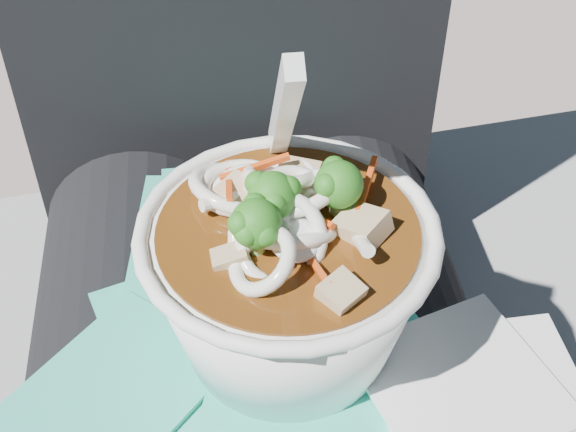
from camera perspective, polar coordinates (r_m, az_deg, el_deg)
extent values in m
cylinder|color=black|center=(0.60, 7.26, -14.15)|extent=(0.16, 0.48, 0.16)
cube|color=#2AB299|center=(0.51, -6.70, -11.95)|extent=(0.19, 0.19, 0.00)
cube|color=#2AB299|center=(0.51, 2.31, -10.91)|extent=(0.18, 0.17, 0.00)
cube|color=#2AB299|center=(0.52, -1.19, -9.07)|extent=(0.24, 0.23, 0.00)
cube|color=#2AB299|center=(0.58, -0.99, -1.73)|extent=(0.16, 0.18, 0.00)
cube|color=#2AB299|center=(0.56, -2.94, -3.38)|extent=(0.19, 0.20, 0.00)
cube|color=#2AB299|center=(0.50, -12.36, -12.14)|extent=(0.16, 0.16, 0.00)
cube|color=white|center=(0.49, 14.05, -13.04)|extent=(0.13, 0.13, 0.00)
cube|color=white|center=(0.49, 12.20, -11.62)|extent=(0.13, 0.13, 0.00)
torus|color=white|center=(0.44, 0.00, -1.13)|extent=(0.17, 0.17, 0.01)
cylinder|color=#4A260A|center=(0.45, 0.00, -1.41)|extent=(0.15, 0.15, 0.01)
torus|color=white|center=(0.44, -0.23, 0.08)|extent=(0.04, 0.04, 0.03)
torus|color=white|center=(0.45, 1.22, 0.12)|extent=(0.06, 0.07, 0.03)
torus|color=white|center=(0.45, 1.11, 1.63)|extent=(0.06, 0.06, 0.04)
torus|color=white|center=(0.41, -1.86, -3.17)|extent=(0.05, 0.06, 0.04)
torus|color=white|center=(0.47, -3.72, 1.91)|extent=(0.07, 0.07, 0.03)
torus|color=white|center=(0.47, -0.05, 2.34)|extent=(0.05, 0.05, 0.02)
torus|color=white|center=(0.43, -0.79, -2.46)|extent=(0.07, 0.06, 0.03)
torus|color=white|center=(0.45, -1.21, 0.50)|extent=(0.05, 0.05, 0.03)
torus|color=white|center=(0.43, -0.76, -1.61)|extent=(0.08, 0.06, 0.06)
torus|color=white|center=(0.44, 0.14, -1.23)|extent=(0.07, 0.06, 0.04)
torus|color=white|center=(0.46, -0.65, 2.90)|extent=(0.06, 0.05, 0.03)
torus|color=white|center=(0.46, -3.30, 2.04)|extent=(0.06, 0.06, 0.01)
torus|color=white|center=(0.45, 0.53, 1.85)|extent=(0.05, 0.05, 0.02)
torus|color=white|center=(0.46, -2.72, 1.18)|extent=(0.06, 0.06, 0.03)
cylinder|color=white|center=(0.44, -1.91, 0.18)|extent=(0.03, 0.02, 0.02)
cylinder|color=white|center=(0.45, -4.44, 1.11)|extent=(0.03, 0.02, 0.01)
cylinder|color=white|center=(0.43, 5.15, -1.72)|extent=(0.01, 0.04, 0.02)
cylinder|color=white|center=(0.45, -1.38, 1.48)|extent=(0.03, 0.02, 0.01)
cylinder|color=#82A750|center=(0.45, 3.56, 1.10)|extent=(0.01, 0.01, 0.02)
sphere|color=#195E15|center=(0.44, 3.63, 2.26)|extent=(0.03, 0.03, 0.03)
sphere|color=#195E15|center=(0.45, 3.08, 3.01)|extent=(0.01, 0.01, 0.01)
sphere|color=#195E15|center=(0.45, 4.27, 2.87)|extent=(0.01, 0.01, 0.01)
sphere|color=#195E15|center=(0.43, 2.80, 2.20)|extent=(0.01, 0.01, 0.01)
sphere|color=#195E15|center=(0.44, 3.31, 3.43)|extent=(0.01, 0.01, 0.01)
cylinder|color=#82A750|center=(0.44, -1.10, 0.29)|extent=(0.01, 0.01, 0.02)
sphere|color=#195E15|center=(0.43, -1.12, 1.46)|extent=(0.03, 0.03, 0.03)
sphere|color=#195E15|center=(0.44, -2.03, 1.99)|extent=(0.01, 0.01, 0.01)
sphere|color=#195E15|center=(0.43, 0.05, 2.02)|extent=(0.01, 0.01, 0.01)
sphere|color=#195E15|center=(0.42, -1.00, 0.93)|extent=(0.01, 0.01, 0.01)
sphere|color=#195E15|center=(0.43, -2.22, 2.35)|extent=(0.01, 0.01, 0.01)
cylinder|color=#82A750|center=(0.43, -2.24, -1.71)|extent=(0.01, 0.01, 0.02)
sphere|color=#195E15|center=(0.42, -2.28, -0.54)|extent=(0.03, 0.03, 0.03)
sphere|color=#195E15|center=(0.41, -3.39, -0.56)|extent=(0.01, 0.01, 0.01)
sphere|color=#195E15|center=(0.41, -1.63, -1.26)|extent=(0.01, 0.01, 0.01)
sphere|color=#195E15|center=(0.41, -2.93, -1.21)|extent=(0.01, 0.01, 0.01)
sphere|color=#195E15|center=(0.42, -2.36, 0.76)|extent=(0.01, 0.01, 0.01)
cube|color=#DB4712|center=(0.45, 1.12, 0.62)|extent=(0.05, 0.03, 0.02)
cube|color=#DB4712|center=(0.47, -2.39, 3.48)|extent=(0.04, 0.01, 0.01)
cube|color=#DB4712|center=(0.46, -4.22, 2.58)|extent=(0.01, 0.05, 0.02)
cube|color=#DB4712|center=(0.43, 0.39, -1.14)|extent=(0.05, 0.03, 0.01)
cube|color=#DB4712|center=(0.45, 0.86, 0.20)|extent=(0.03, 0.04, 0.02)
cube|color=#DB4712|center=(0.46, 5.64, 2.28)|extent=(0.02, 0.05, 0.00)
cube|color=#DB4712|center=(0.47, 2.31, 2.62)|extent=(0.05, 0.03, 0.02)
cube|color=#DB4712|center=(0.43, 0.82, -1.35)|extent=(0.02, 0.04, 0.01)
cube|color=#DB4712|center=(0.42, 1.87, -3.45)|extent=(0.01, 0.04, 0.01)
cube|color=#DB4712|center=(0.47, 1.64, 2.67)|extent=(0.04, 0.02, 0.01)
cube|color=tan|center=(0.44, 5.28, -0.74)|extent=(0.04, 0.04, 0.02)
cube|color=tan|center=(0.47, 0.67, 2.66)|extent=(0.03, 0.03, 0.01)
cube|color=tan|center=(0.46, -3.58, 1.31)|extent=(0.03, 0.03, 0.02)
cube|color=tan|center=(0.43, -4.07, -3.11)|extent=(0.02, 0.02, 0.02)
cube|color=tan|center=(0.41, 3.76, -5.50)|extent=(0.03, 0.03, 0.02)
ellipsoid|color=white|center=(0.43, 0.48, -1.45)|extent=(0.03, 0.04, 0.01)
cube|color=white|center=(0.43, -0.24, 7.52)|extent=(0.01, 0.09, 0.11)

